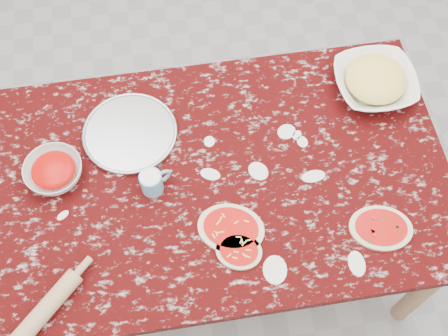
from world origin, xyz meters
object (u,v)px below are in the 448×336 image
at_px(sauce_bowl, 54,172).
at_px(cheese_bowl, 374,83).
at_px(worktable, 224,185).
at_px(pizza_tray, 130,133).
at_px(flour_mug, 152,182).
at_px(rolling_pin, 44,311).

height_order(sauce_bowl, cheese_bowl, cheese_bowl).
bearing_deg(worktable, cheese_bowl, 24.24).
relative_size(pizza_tray, flour_mug, 3.07).
relative_size(worktable, pizza_tray, 4.71).
distance_m(worktable, flour_mug, 0.28).
height_order(flour_mug, rolling_pin, flour_mug).
relative_size(sauce_bowl, rolling_pin, 0.70).
distance_m(worktable, rolling_pin, 0.75).
height_order(worktable, pizza_tray, pizza_tray).
relative_size(cheese_bowl, rolling_pin, 1.05).
height_order(worktable, cheese_bowl, cheese_bowl).
distance_m(worktable, pizza_tray, 0.39).
bearing_deg(cheese_bowl, sauce_bowl, -170.95).
bearing_deg(worktable, rolling_pin, -147.57).
bearing_deg(sauce_bowl, pizza_tray, 25.78).
bearing_deg(cheese_bowl, pizza_tray, -176.27).
distance_m(worktable, cheese_bowl, 0.69).
xyz_separation_m(pizza_tray, cheese_bowl, (0.94, 0.06, 0.03)).
height_order(sauce_bowl, rolling_pin, sauce_bowl).
relative_size(pizza_tray, cheese_bowl, 1.11).
xyz_separation_m(worktable, cheese_bowl, (0.62, 0.28, 0.12)).
relative_size(sauce_bowl, cheese_bowl, 0.67).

